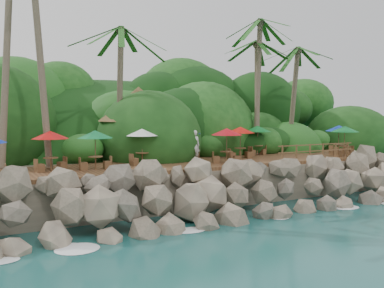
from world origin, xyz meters
TOP-DOWN VIEW (x-y plane):
  - ground at (0.00, 0.00)m, footprint 140.00×140.00m
  - land_base at (0.00, 16.00)m, footprint 32.00×25.20m
  - jungle_hill at (0.00, 23.50)m, footprint 44.80×28.00m
  - seawall at (0.00, 2.00)m, footprint 29.00×4.00m
  - terrace at (0.00, 6.00)m, footprint 26.00×5.00m
  - jungle_foliage at (0.00, 15.00)m, footprint 44.00×16.00m
  - foam_line at (0.00, 0.30)m, footprint 25.20×0.80m
  - palms at (0.43, 8.70)m, footprint 26.15×7.57m
  - palapa at (-1.87, 9.72)m, footprint 5.27×5.27m
  - dining_clusters at (0.62, 5.92)m, footprint 24.55×5.08m
  - railing at (7.62, 3.65)m, footprint 6.10×0.10m
  - waiter at (0.46, 6.58)m, footprint 0.81×0.67m

SIDE VIEW (x-z plane):
  - ground at x=0.00m, z-range 0.00..0.00m
  - jungle_hill at x=0.00m, z-range -7.70..7.70m
  - jungle_foliage at x=0.00m, z-range -6.00..6.00m
  - foam_line at x=0.00m, z-range 0.00..0.06m
  - land_base at x=0.00m, z-range 0.00..2.10m
  - seawall at x=0.00m, z-range 0.00..2.30m
  - terrace at x=0.00m, z-range 2.10..2.30m
  - railing at x=7.62m, z-range 2.41..3.41m
  - waiter at x=0.46m, z-range 2.30..4.20m
  - dining_clusters at x=0.62m, z-range 2.97..5.02m
  - palapa at x=-1.87m, z-range 3.49..8.09m
  - palms at x=0.43m, z-range 5.05..18.63m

